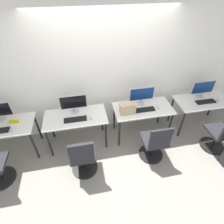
{
  "coord_description": "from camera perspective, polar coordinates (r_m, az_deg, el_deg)",
  "views": [
    {
      "loc": [
        -0.48,
        -2.31,
        2.94
      ],
      "look_at": [
        0.0,
        0.12,
        0.88
      ],
      "focal_mm": 28.0,
      "sensor_mm": 36.0,
      "label": 1
    }
  ],
  "objects": [
    {
      "name": "ground_plane",
      "position": [
        3.77,
        0.37,
        -11.55
      ],
      "size": [
        20.0,
        20.0,
        0.0
      ],
      "primitive_type": "plane",
      "color": "gray"
    },
    {
      "name": "wall_back",
      "position": [
        3.45,
        -2.05,
        13.2
      ],
      "size": [
        12.0,
        0.05,
        2.8
      ],
      "color": "silver",
      "rests_on": "ground_plane"
    },
    {
      "name": "desk_far_left",
      "position": [
        3.81,
        -32.59,
        -4.79
      ],
      "size": [
        1.2,
        0.62,
        0.73
      ],
      "color": "silver",
      "rests_on": "ground_plane"
    },
    {
      "name": "mouse_far_left",
      "position": [
        3.54,
        -29.72,
        -4.99
      ],
      "size": [
        0.06,
        0.09,
        0.03
      ],
      "color": "silver",
      "rests_on": "desk_far_left"
    },
    {
      "name": "desk_left",
      "position": [
        3.48,
        -11.71,
        -2.46
      ],
      "size": [
        1.2,
        0.62,
        0.73
      ],
      "color": "silver",
      "rests_on": "ground_plane"
    },
    {
      "name": "monitor_left",
      "position": [
        3.41,
        -12.44,
        2.81
      ],
      "size": [
        0.51,
        0.17,
        0.38
      ],
      "color": "#B2B2B7",
      "rests_on": "desk_left"
    },
    {
      "name": "keyboard_left",
      "position": [
        3.34,
        -11.86,
        -2.39
      ],
      "size": [
        0.43,
        0.14,
        0.02
      ],
      "color": "black",
      "rests_on": "desk_left"
    },
    {
      "name": "mouse_left",
      "position": [
        3.32,
        -6.8,
        -1.88
      ],
      "size": [
        0.06,
        0.09,
        0.03
      ],
      "color": "silver",
      "rests_on": "desk_left"
    },
    {
      "name": "office_chair_left",
      "position": [
        3.18,
        -9.41,
        -14.66
      ],
      "size": [
        0.48,
        0.48,
        0.92
      ],
      "color": "black",
      "rests_on": "ground_plane"
    },
    {
      "name": "desk_right",
      "position": [
        3.67,
        9.97,
        0.32
      ],
      "size": [
        1.2,
        0.62,
        0.73
      ],
      "color": "silver",
      "rests_on": "ground_plane"
    },
    {
      "name": "monitor_right",
      "position": [
        3.61,
        9.68,
        5.47
      ],
      "size": [
        0.51,
        0.17,
        0.38
      ],
      "color": "#B2B2B7",
      "rests_on": "desk_right"
    },
    {
      "name": "keyboard_right",
      "position": [
        3.55,
        10.52,
        0.75
      ],
      "size": [
        0.43,
        0.14,
        0.02
      ],
      "color": "black",
      "rests_on": "desk_right"
    },
    {
      "name": "mouse_right",
      "position": [
        3.66,
        14.82,
        1.46
      ],
      "size": [
        0.06,
        0.09,
        0.03
      ],
      "color": "silver",
      "rests_on": "desk_right"
    },
    {
      "name": "office_chair_right",
      "position": [
        3.42,
        13.66,
        -10.17
      ],
      "size": [
        0.48,
        0.48,
        0.92
      ],
      "color": "black",
      "rests_on": "ground_plane"
    },
    {
      "name": "desk_far_right",
      "position": [
        4.3,
        27.38,
        2.53
      ],
      "size": [
        1.2,
        0.62,
        0.73
      ],
      "color": "silver",
      "rests_on": "ground_plane"
    },
    {
      "name": "monitor_far_right",
      "position": [
        4.24,
        27.54,
        6.84
      ],
      "size": [
        0.51,
        0.17,
        0.38
      ],
      "color": "#B2B2B7",
      "rests_on": "desk_far_right"
    },
    {
      "name": "keyboard_far_right",
      "position": [
        4.21,
        28.24,
        3.0
      ],
      "size": [
        0.43,
        0.14,
        0.02
      ],
      "color": "black",
      "rests_on": "desk_far_right"
    },
    {
      "name": "mouse_far_right",
      "position": [
        4.39,
        31.39,
        3.41
      ],
      "size": [
        0.06,
        0.09,
        0.03
      ],
      "color": "silver",
      "rests_on": "desk_far_right"
    },
    {
      "name": "office_chair_far_right",
      "position": [
        4.07,
        31.79,
        -6.61
      ],
      "size": [
        0.48,
        0.48,
        0.92
      ],
      "color": "black",
      "rests_on": "ground_plane"
    },
    {
      "name": "handbag",
      "position": [
        3.37,
        5.11,
        1.21
      ],
      "size": [
        0.3,
        0.18,
        0.25
      ],
      "color": "tan",
      "rests_on": "desk_right"
    },
    {
      "name": "placard_far_left",
      "position": [
        3.66,
        -29.4,
        -2.68
      ],
      "size": [
        0.16,
        0.03,
        0.08
      ],
      "color": "yellow",
      "rests_on": "desk_far_left"
    }
  ]
}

